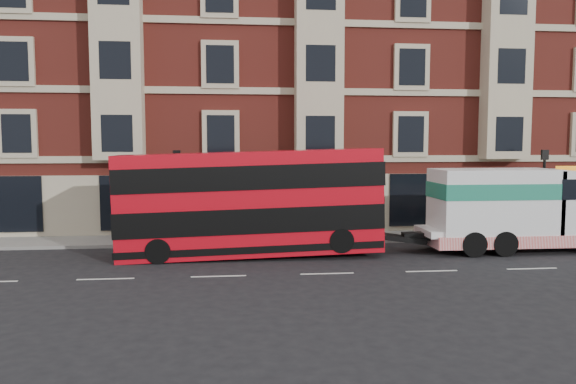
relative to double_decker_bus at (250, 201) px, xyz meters
The scene contains 8 objects.
ground 5.05m from the double_decker_bus, 52.41° to the right, with size 120.00×120.00×0.00m, color black.
sidewalk 5.33m from the double_decker_bus, 55.60° to the left, with size 90.00×3.00×0.15m, color slate.
victorian_terrace 14.18m from the double_decker_bus, 74.33° to the left, with size 45.00×12.00×20.40m.
lamp_post_west 4.24m from the double_decker_bus, 140.88° to the left, with size 0.35×0.15×4.35m.
lamp_post_east 14.96m from the double_decker_bus, 10.28° to the left, with size 0.35×0.15×4.35m.
double_decker_bus is the anchor object (origin of this frame).
tow_truck 12.07m from the double_decker_bus, ahead, with size 8.84×2.61×3.68m.
pedestrian 6.84m from the double_decker_bus, 146.30° to the left, with size 0.66×0.43×1.80m, color #1C1D38.
Camera 1 is at (-3.56, -20.18, 4.83)m, focal length 35.00 mm.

